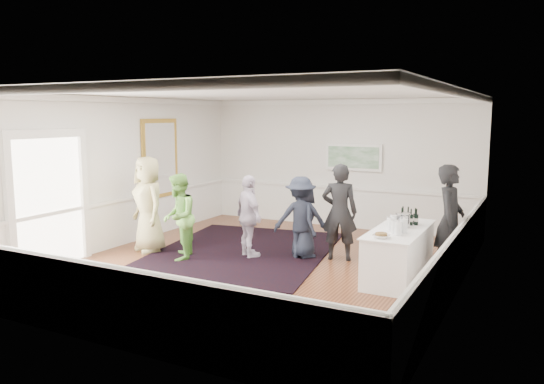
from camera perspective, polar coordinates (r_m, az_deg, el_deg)
The scene contains 23 objects.
floor at distance 10.11m, azimuth -0.99°, elevation -7.87°, with size 8.00×8.00×0.00m, color brown.
ceiling at distance 9.72m, azimuth -1.04°, elevation 10.57°, with size 7.00×8.00×0.02m, color white.
wall_left at distance 11.85m, azimuth -16.06°, elevation 2.10°, with size 0.02×8.00×3.20m, color white.
wall_right at distance 8.69m, azimuth 19.71°, elevation -0.23°, with size 0.02×8.00×3.20m, color white.
wall_back at distance 13.42m, azimuth 7.18°, elevation 3.05°, with size 7.00×0.02×3.20m, color white.
wall_front at distance 6.60m, azimuth -17.85°, elevation -2.74°, with size 7.00×0.02×3.20m, color white.
wainscoting at distance 9.98m, azimuth -1.00°, elevation -5.11°, with size 7.00×8.00×1.00m, color white, non-canonical shape.
mirror at distance 12.77m, azimuth -11.92°, elevation 3.57°, with size 0.05×1.25×1.85m.
doorway at distance 10.55m, azimuth -22.90°, elevation 0.03°, with size 0.10×1.78×2.56m.
landscape_painting at distance 13.22m, azimuth 8.74°, elevation 3.72°, with size 1.44×0.06×0.66m.
area_rug at distance 11.07m, azimuth -3.16°, elevation -6.38°, with size 3.42×4.48×0.02m, color black.
serving_table at distance 9.50m, azimuth 13.50°, elevation -6.41°, with size 0.82×2.16×0.87m.
bartender at distance 9.79m, azimuth 18.58°, elevation -2.93°, with size 0.72×0.47×1.97m, color black.
guest_tan at distance 11.21m, azimuth -13.14°, elevation -1.29°, with size 0.97×0.63×1.98m, color tan.
guest_green at distance 10.49m, azimuth -10.02°, elevation -2.65°, with size 0.82×0.64×1.69m, color #67A943.
guest_lilac at distance 10.49m, azimuth -2.49°, elevation -2.66°, with size 0.96×0.40×1.65m, color silver.
guest_dark_a at distance 10.47m, azimuth 3.09°, elevation -2.74°, with size 1.05×0.60×1.62m, color black.
guest_dark_b at distance 10.36m, azimuth 7.27°, elevation -2.15°, with size 0.69×0.45×1.90m, color black.
guest_navy at distance 10.52m, azimuth 3.44°, elevation -2.95°, with size 0.75×0.49×1.53m, color black.
wine_bottles at distance 9.81m, azimuth 14.54°, elevation -2.45°, with size 0.35×0.26×0.31m.
juice_pitchers at distance 9.08m, azimuth 13.21°, elevation -3.49°, with size 0.35×0.61×0.24m.
ice_bucket at distance 9.51m, azimuth 13.90°, elevation -3.01°, with size 0.26×0.26×0.24m, color silver.
nut_bowl at distance 8.64m, azimuth 11.66°, elevation -4.60°, with size 0.27×0.27×0.08m.
Camera 1 is at (4.64, -8.53, 2.82)m, focal length 35.00 mm.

